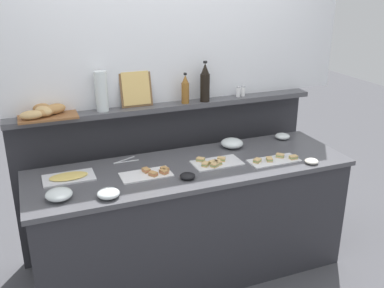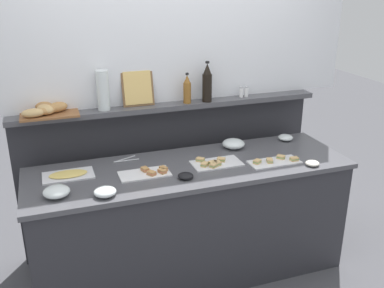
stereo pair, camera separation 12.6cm
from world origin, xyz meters
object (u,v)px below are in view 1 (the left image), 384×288
Objects in this scene: bread_basket at (44,111)px; framed_picture at (136,88)px; serving_tongs at (125,161)px; salt_shaker at (238,91)px; glass_bowl_medium at (59,195)px; glass_bowl_large at (232,143)px; pepper_shaker at (243,91)px; sandwich_platter_rear at (274,160)px; wine_bottle_dark at (205,83)px; sandwich_platter_side at (149,174)px; condiment_bowl_red at (311,161)px; glass_bowl_small at (282,136)px; water_carafe at (101,91)px; glass_bowl_extra at (108,194)px; cold_cuts_platter at (69,177)px; sandwich_platter_front at (215,163)px; condiment_bowl_cream at (188,176)px; vinegar_bottle_amber at (185,90)px.

bread_basket is 1.46× the size of framed_picture.
framed_picture is at bearing 55.28° from serving_tongs.
bread_basket is at bearing 179.96° from salt_shaker.
serving_tongs is (0.50, 0.42, -0.02)m from glass_bowl_medium.
glass_bowl_large is 0.47m from pepper_shaker.
sandwich_platter_rear is 0.80m from wine_bottle_dark.
sandwich_platter_side is 1.14m from pepper_shaker.
bread_basket is at bearing 157.29° from condiment_bowl_red.
framed_picture reaches higher than glass_bowl_small.
wine_bottle_dark is (-0.31, 0.57, 0.47)m from sandwich_platter_rear.
wine_bottle_dark is at bearing -2.13° from water_carafe.
glass_bowl_extra is 1.46m from salt_shaker.
serving_tongs is 0.53m from water_carafe.
cold_cuts_platter is 1.23× the size of framed_picture.
sandwich_platter_rear is 1.45m from cold_cuts_platter.
serving_tongs is at bearing -165.87° from wine_bottle_dark.
cold_cuts_platter is (-0.51, 0.15, -0.00)m from sandwich_platter_side.
glass_bowl_large is at bearing -13.86° from water_carafe.
glass_bowl_small is (0.47, 0.02, -0.01)m from glass_bowl_large.
glass_bowl_medium reaches higher than sandwich_platter_front.
glass_bowl_medium is 0.87× the size of serving_tongs.
bread_basket reaches higher than sandwich_platter_side.
water_carafe is at bearing -0.14° from bread_basket.
condiment_bowl_cream is at bearing -52.99° from serving_tongs.
glass_bowl_extra is at bearing -150.02° from salt_shaker.
bread_basket reaches higher than serving_tongs.
serving_tongs is at bearing -65.43° from water_carafe.
sandwich_platter_front is 0.97m from water_carafe.
wine_bottle_dark is (0.38, 0.61, 0.46)m from condiment_bowl_cream.
sandwich_platter_rear is at bearing -21.60° from bread_basket.
glass_bowl_large is 1.07m from water_carafe.
pepper_shaker reaches higher than glass_bowl_extra.
glass_bowl_small is at bearing 20.28° from sandwich_platter_front.
condiment_bowl_cream is at bearing 7.71° from glass_bowl_extra.
sandwich_platter_front is 1.12× the size of wine_bottle_dark.
glass_bowl_large is at bearing -34.40° from vinegar_bottle_amber.
cold_cuts_platter is 1.07× the size of wine_bottle_dark.
sandwich_platter_rear reaches higher than condiment_bowl_red.
glass_bowl_medium is 0.59× the size of framed_picture.
condiment_bowl_red is at bearing -75.72° from pepper_shaker.
water_carafe reaches higher than pepper_shaker.
cold_cuts_platter is at bearing -132.47° from water_carafe.
sandwich_platter_rear is at bearing -66.09° from glass_bowl_large.
framed_picture reaches higher than cold_cuts_platter.
glass_bowl_large is at bearing 16.06° from glass_bowl_medium.
cold_cuts_platter is at bearing -75.58° from bread_basket.
cold_cuts_platter is 1.27m from glass_bowl_large.
serving_tongs is at bearing 109.34° from sandwich_platter_side.
condiment_bowl_red is 1.13× the size of salt_shaker.
wine_bottle_dark is at bearing 58.02° from condiment_bowl_cream.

